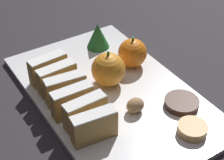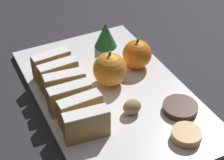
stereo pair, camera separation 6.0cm
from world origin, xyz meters
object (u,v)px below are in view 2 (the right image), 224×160
object	(u,v)px
orange_far	(137,54)
walnut	(132,107)
orange_near	(110,69)
chocolate_cookie	(180,108)

from	to	relation	value
orange_far	walnut	size ratio (longest dim) A/B	2.03
orange_near	orange_far	world-z (taller)	orange_near
walnut	chocolate_cookie	size ratio (longest dim) A/B	0.53
orange_near	chocolate_cookie	world-z (taller)	orange_near
orange_far	walnut	distance (m)	0.15
orange_far	orange_near	bearing A→B (deg)	-160.89
orange_far	chocolate_cookie	bearing A→B (deg)	-88.69
orange_far	walnut	world-z (taller)	orange_far
orange_far	chocolate_cookie	world-z (taller)	orange_far
orange_near	chocolate_cookie	distance (m)	0.16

